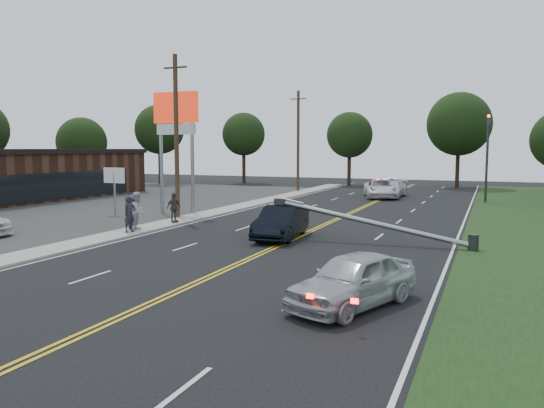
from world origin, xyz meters
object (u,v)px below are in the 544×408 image
at_px(fallen_streetlight, 382,224).
at_px(emergency_a, 381,189).
at_px(bystander_d, 174,207).
at_px(bystander_a, 129,214).
at_px(traffic_signal, 487,150).
at_px(small_sign, 114,179).
at_px(bystander_c, 132,213).
at_px(crashed_sedan, 281,222).
at_px(emergency_b, 391,189).
at_px(utility_pole_mid, 176,136).
at_px(pylon_sign, 176,123).
at_px(utility_pole_far, 298,141).
at_px(waiting_sedan, 353,280).
at_px(bystander_b, 138,211).

relative_size(fallen_streetlight, emergency_a, 1.60).
bearing_deg(emergency_a, bystander_d, -126.84).
bearing_deg(bystander_a, traffic_signal, -23.39).
height_order(small_sign, emergency_a, small_sign).
height_order(small_sign, bystander_c, small_sign).
distance_m(crashed_sedan, emergency_b, 24.43).
relative_size(traffic_signal, emergency_a, 1.21).
distance_m(small_sign, utility_pole_mid, 5.53).
distance_m(traffic_signal, bystander_d, 26.17).
distance_m(pylon_sign, small_sign, 5.45).
bearing_deg(small_sign, crashed_sedan, -17.45).
relative_size(traffic_signal, fallen_streetlight, 0.75).
distance_m(traffic_signal, utility_pole_far, 17.97).
bearing_deg(traffic_signal, utility_pole_far, 167.11).
distance_m(pylon_sign, waiting_sedan, 22.98).
height_order(pylon_sign, fallen_streetlight, pylon_sign).
height_order(traffic_signal, bystander_d, traffic_signal).
distance_m(fallen_streetlight, bystander_d, 12.40).
distance_m(utility_pole_mid, utility_pole_far, 22.00).
xyz_separation_m(small_sign, bystander_b, (5.71, -5.22, -1.22)).
bearing_deg(bystander_c, bystander_b, -88.01).
relative_size(crashed_sedan, emergency_b, 0.95).
relative_size(waiting_sedan, bystander_a, 2.38).
bearing_deg(emergency_a, utility_pole_mid, -131.82).
relative_size(utility_pole_mid, utility_pole_far, 1.00).
bearing_deg(emergency_a, bystander_c, -125.68).
bearing_deg(bystander_a, fallen_streetlight, -69.43).
xyz_separation_m(emergency_a, bystander_d, (-7.79, -21.04, 0.17)).
distance_m(emergency_b, bystander_a, 27.65).
xyz_separation_m(traffic_signal, waiting_sedan, (-2.99, -31.83, -3.46)).
xyz_separation_m(bystander_c, bystander_d, (0.59, 3.08, 0.03)).
bearing_deg(fallen_streetlight, bystander_d, 171.50).
xyz_separation_m(crashed_sedan, bystander_c, (-8.03, -1.05, 0.16)).
relative_size(utility_pole_far, crashed_sedan, 2.08).
xyz_separation_m(waiting_sedan, bystander_a, (-13.46, 7.74, 0.29)).
bearing_deg(small_sign, utility_pole_mid, 0.00).
distance_m(traffic_signal, crashed_sedan, 24.17).
bearing_deg(bystander_c, traffic_signal, -39.65).
bearing_deg(bystander_a, utility_pole_mid, 20.69).
relative_size(utility_pole_mid, bystander_b, 5.06).
bearing_deg(bystander_d, waiting_sedan, -118.75).
distance_m(traffic_signal, fallen_streetlight, 22.62).
bearing_deg(waiting_sedan, bystander_d, 160.64).
relative_size(small_sign, bystander_a, 1.68).
distance_m(utility_pole_mid, emergency_b, 22.79).
relative_size(traffic_signal, utility_pole_mid, 0.70).
relative_size(bystander_a, bystander_d, 1.07).
height_order(traffic_signal, utility_pole_far, utility_pole_far).
relative_size(small_sign, crashed_sedan, 0.65).
height_order(utility_pole_mid, utility_pole_far, same).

